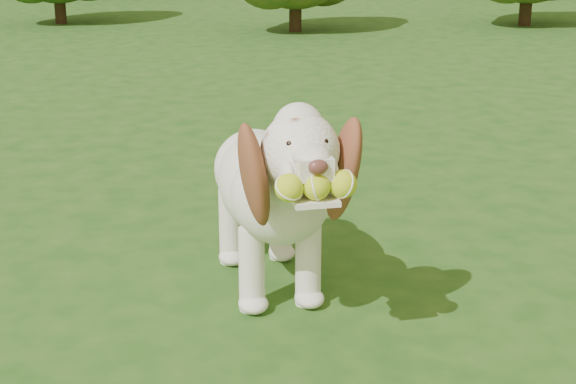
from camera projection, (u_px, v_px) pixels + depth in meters
name	position (u px, v px, depth m)	size (l,w,h in m)	color
ground	(373.00, 313.00, 3.32)	(80.00, 80.00, 0.00)	#194313
dog	(272.00, 183.00, 3.36)	(0.48, 1.31, 0.86)	white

